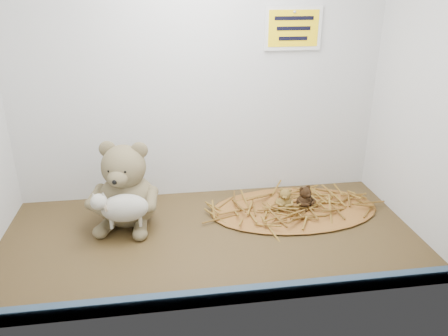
{
  "coord_description": "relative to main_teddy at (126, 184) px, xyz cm",
  "views": [
    {
      "loc": [
        -12.15,
        -108.61,
        67.45
      ],
      "look_at": [
        4.33,
        3.47,
        19.87
      ],
      "focal_mm": 35.0,
      "sensor_mm": 36.0,
      "label": 1
    }
  ],
  "objects": [
    {
      "name": "alcove_shell",
      "position": [
        23.87,
        -2.55,
        31.9
      ],
      "size": [
        120.4,
        60.2,
        90.4
      ],
      "color": "#3A2A14",
      "rests_on": "ground"
    },
    {
      "name": "mini_teddy_tan",
      "position": [
        49.21,
        0.51,
        -8.44
      ],
      "size": [
        7.58,
        7.77,
        7.21
      ],
      "primitive_type": null,
      "rotation": [
        0.0,
        0.0,
        -0.35
      ],
      "color": "olive",
      "rests_on": "straw_bed"
    },
    {
      "name": "straw_bed",
      "position": [
        52.39,
        0.35,
        -12.58
      ],
      "size": [
        54.64,
        31.73,
        1.06
      ],
      "primitive_type": "ellipsoid",
      "color": "brown",
      "rests_on": "shelf_floor"
    },
    {
      "name": "main_teddy",
      "position": [
        0.0,
        0.0,
        0.0
      ],
      "size": [
        25.93,
        26.79,
        26.21
      ],
      "primitive_type": null,
      "rotation": [
        0.0,
        0.0,
        -0.25
      ],
      "color": "olive",
      "rests_on": "shelf_floor"
    },
    {
      "name": "front_rail",
      "position": [
        23.87,
        -40.35,
        -11.3
      ],
      "size": [
        119.28,
        2.2,
        3.6
      ],
      "primitive_type": "cube",
      "color": "#354A65",
      "rests_on": "shelf_floor"
    },
    {
      "name": "wall_sign",
      "position": [
        53.87,
        17.85,
        41.9
      ],
      "size": [
        16.0,
        1.2,
        11.0
      ],
      "primitive_type": "cube",
      "color": "yellow",
      "rests_on": "back_wall"
    },
    {
      "name": "mini_teddy_brown",
      "position": [
        55.56,
        0.19,
        -8.22
      ],
      "size": [
        8.2,
        8.39,
        7.66
      ],
      "primitive_type": null,
      "rotation": [
        0.0,
        0.0,
        0.39
      ],
      "color": "black",
      "rests_on": "straw_bed"
    },
    {
      "name": "toy_lamb",
      "position": [
        0.0,
        -9.39,
        -3.1
      ],
      "size": [
        17.17,
        10.48,
        11.09
      ],
      "primitive_type": null,
      "color": "#B3AEA1",
      "rests_on": "main_teddy"
    }
  ]
}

